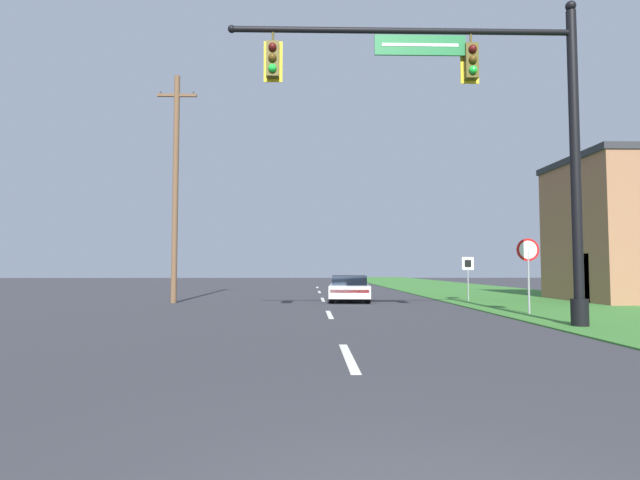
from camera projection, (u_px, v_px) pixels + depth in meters
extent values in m
cube|color=#38752D|center=(479.00, 292.00, 32.79)|extent=(10.00, 110.00, 0.04)
cube|color=silver|center=(348.00, 357.00, 8.60)|extent=(0.16, 2.80, 0.01)
cube|color=silver|center=(329.00, 315.00, 16.58)|extent=(0.16, 2.80, 0.01)
cube|color=silver|center=(323.00, 300.00, 24.57)|extent=(0.16, 2.80, 0.01)
cube|color=silver|center=(319.00, 292.00, 32.55)|extent=(0.16, 2.80, 0.01)
cube|color=silver|center=(317.00, 287.00, 40.54)|extent=(0.16, 2.80, 0.01)
cube|color=black|center=(583.00, 278.00, 22.24)|extent=(0.10, 1.20, 2.20)
cylinder|color=black|center=(580.00, 312.00, 13.02)|extent=(0.44, 0.44, 0.70)
cylinder|color=black|center=(575.00, 166.00, 13.24)|extent=(0.26, 0.26, 8.46)
sphere|color=black|center=(571.00, 6.00, 13.49)|extent=(0.28, 0.28, 0.28)
cylinder|color=black|center=(403.00, 31.00, 13.35)|extent=(9.15, 0.16, 0.16)
sphere|color=black|center=(232.00, 29.00, 13.25)|extent=(0.21, 0.21, 0.21)
cube|color=#196B33|center=(420.00, 45.00, 13.34)|extent=(2.44, 0.06, 0.55)
cube|color=white|center=(420.00, 45.00, 13.30)|extent=(2.05, 0.01, 0.08)
cylinder|color=#4C4214|center=(273.00, 36.00, 13.26)|extent=(0.06, 0.06, 0.35)
cube|color=yellow|center=(273.00, 62.00, 13.36)|extent=(0.50, 0.03, 1.11)
cube|color=#4C4214|center=(273.00, 60.00, 13.23)|extent=(0.34, 0.24, 0.95)
sphere|color=#4C0F0C|center=(272.00, 47.00, 13.10)|extent=(0.22, 0.22, 0.22)
sphere|color=#51380F|center=(272.00, 58.00, 13.09)|extent=(0.22, 0.22, 0.22)
sphere|color=green|center=(272.00, 68.00, 13.07)|extent=(0.22, 0.22, 0.22)
cylinder|color=#4C4214|center=(471.00, 38.00, 13.38)|extent=(0.06, 0.06, 0.35)
cube|color=yellow|center=(470.00, 64.00, 13.48)|extent=(0.50, 0.03, 1.11)
cube|color=#4C4214|center=(471.00, 62.00, 13.34)|extent=(0.34, 0.24, 0.95)
sphere|color=#4C0F0C|center=(473.00, 49.00, 13.22)|extent=(0.22, 0.22, 0.22)
sphere|color=#51380F|center=(473.00, 59.00, 13.20)|extent=(0.22, 0.22, 0.22)
sphere|color=green|center=(473.00, 70.00, 13.19)|extent=(0.22, 0.22, 0.22)
cylinder|color=black|center=(365.00, 293.00, 24.80)|extent=(0.22, 0.64, 0.64)
cylinder|color=black|center=(333.00, 293.00, 24.88)|extent=(0.22, 0.64, 0.64)
cylinder|color=black|center=(368.00, 296.00, 21.98)|extent=(0.22, 0.64, 0.64)
cylinder|color=black|center=(332.00, 296.00, 22.06)|extent=(0.22, 0.64, 0.64)
cube|color=silver|center=(349.00, 291.00, 23.44)|extent=(2.12, 4.35, 0.55)
cube|color=#283342|center=(349.00, 280.00, 23.57)|extent=(1.73, 1.89, 0.42)
cube|color=silver|center=(349.00, 276.00, 23.58)|extent=(1.69, 1.85, 0.06)
cube|color=#B71414|center=(350.00, 291.00, 21.36)|extent=(1.67, 0.18, 0.14)
cylinder|color=gray|center=(529.00, 280.00, 16.65)|extent=(0.07, 0.07, 2.20)
cylinder|color=red|center=(528.00, 250.00, 16.71)|extent=(0.76, 0.04, 0.76)
cylinder|color=white|center=(528.00, 250.00, 16.68)|extent=(0.61, 0.01, 0.61)
cylinder|color=gray|center=(468.00, 279.00, 23.27)|extent=(0.06, 0.06, 2.00)
cube|color=white|center=(468.00, 264.00, 23.32)|extent=(0.55, 0.04, 0.60)
cube|color=black|center=(468.00, 264.00, 23.29)|extent=(0.31, 0.01, 0.34)
cylinder|color=brown|center=(175.00, 188.00, 22.56)|extent=(0.26, 0.26, 10.35)
cube|color=brown|center=(177.00, 95.00, 22.80)|extent=(1.80, 0.12, 0.12)
cylinder|color=#333338|center=(161.00, 93.00, 22.79)|extent=(0.08, 0.08, 0.12)
cylinder|color=#333338|center=(193.00, 93.00, 22.82)|extent=(0.08, 0.08, 0.12)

